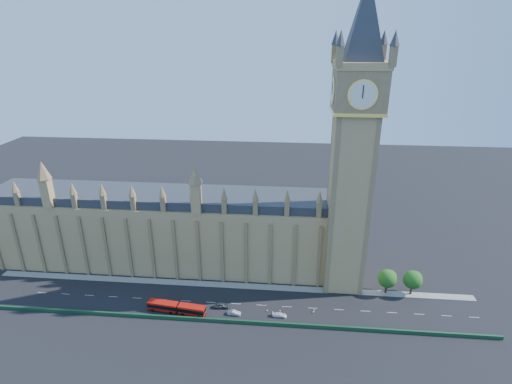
# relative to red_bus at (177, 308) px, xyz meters

# --- Properties ---
(ground) EXTENTS (400.00, 400.00, 0.00)m
(ground) POSITION_rel_red_bus_xyz_m (13.36, 5.70, -1.61)
(ground) COLOR black
(ground) RESTS_ON ground
(palace_westminster) EXTENTS (120.00, 20.00, 28.00)m
(palace_westminster) POSITION_rel_red_bus_xyz_m (-11.64, 27.70, 12.25)
(palace_westminster) COLOR #A88B51
(palace_westminster) RESTS_ON ground
(elizabeth_tower) EXTENTS (20.59, 20.59, 105.00)m
(elizabeth_tower) POSITION_rel_red_bus_xyz_m (51.36, 19.70, 52.94)
(elizabeth_tower) COLOR #A88B51
(elizabeth_tower) RESTS_ON ground
(bridge_parapet) EXTENTS (160.00, 0.60, 1.20)m
(bridge_parapet) POSITION_rel_red_bus_xyz_m (13.36, -3.30, -1.01)
(bridge_parapet) COLOR #1E4C2D
(bridge_parapet) RESTS_ON ground
(kerb_north) EXTENTS (160.00, 3.00, 0.16)m
(kerb_north) POSITION_rel_red_bus_xyz_m (13.36, 15.20, -1.53)
(kerb_north) COLOR gray
(kerb_north) RESTS_ON ground
(tree_east_near) EXTENTS (6.00, 6.00, 8.50)m
(tree_east_near) POSITION_rel_red_bus_xyz_m (65.58, 15.79, 4.03)
(tree_east_near) COLOR #382619
(tree_east_near) RESTS_ON ground
(tree_east_far) EXTENTS (6.00, 6.00, 8.50)m
(tree_east_far) POSITION_rel_red_bus_xyz_m (73.58, 15.79, 4.03)
(tree_east_far) COLOR #382619
(tree_east_far) RESTS_ON ground
(red_bus) EXTENTS (18.21, 4.82, 3.06)m
(red_bus) POSITION_rel_red_bus_xyz_m (0.00, 0.00, 0.00)
(red_bus) COLOR #B8150C
(red_bus) RESTS_ON ground
(car_grey) EXTENTS (4.90, 2.31, 1.62)m
(car_grey) POSITION_rel_red_bus_xyz_m (13.23, 3.38, -0.80)
(car_grey) COLOR #3A3D41
(car_grey) RESTS_ON ground
(car_silver) EXTENTS (4.21, 1.82, 1.35)m
(car_silver) POSITION_rel_red_bus_xyz_m (17.49, 0.45, -0.94)
(car_silver) COLOR #A3A5AB
(car_silver) RESTS_ON ground
(car_white) EXTENTS (4.34, 1.81, 1.25)m
(car_white) POSITION_rel_red_bus_xyz_m (31.23, 0.80, -0.99)
(car_white) COLOR white
(car_white) RESTS_ON ground
(cone_a) EXTENTS (0.52, 0.52, 0.64)m
(cone_a) POSITION_rel_red_bus_xyz_m (27.36, 2.94, -1.30)
(cone_a) COLOR black
(cone_a) RESTS_ON ground
(cone_b) EXTENTS (0.47, 0.47, 0.75)m
(cone_b) POSITION_rel_red_bus_xyz_m (31.37, 2.95, -1.25)
(cone_b) COLOR black
(cone_b) RESTS_ON ground
(cone_c) EXTENTS (0.54, 0.54, 0.71)m
(cone_c) POSITION_rel_red_bus_xyz_m (41.69, 4.34, -1.26)
(cone_c) COLOR black
(cone_c) RESTS_ON ground
(cone_d) EXTENTS (0.60, 0.60, 0.72)m
(cone_d) POSITION_rel_red_bus_xyz_m (41.40, 3.34, -1.26)
(cone_d) COLOR black
(cone_d) RESTS_ON ground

